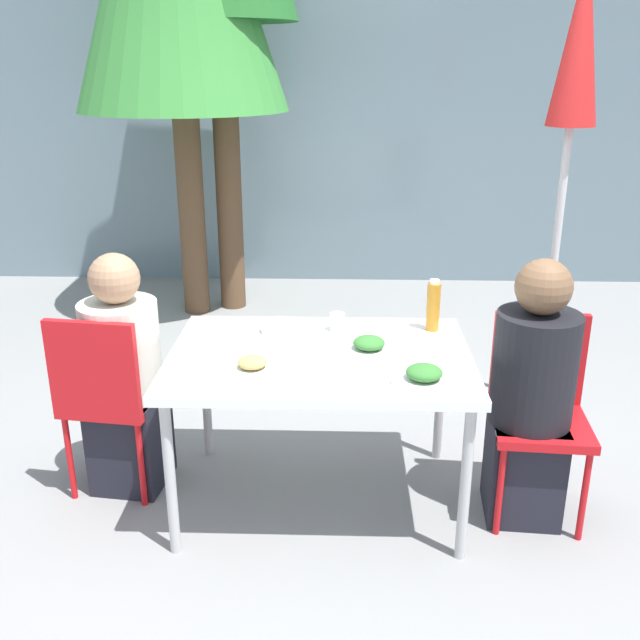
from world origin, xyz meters
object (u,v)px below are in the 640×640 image
object	(u,v)px
person_left	(125,381)
chair_right	(539,400)
drinking_cup	(337,322)
salad_bowl	(277,327)
bottle	(433,306)
chair_left	(107,390)
person_right	(531,400)
closed_umbrella	(574,90)

from	to	relation	value
person_left	chair_right	bearing A→B (deg)	3.94
drinking_cup	salad_bowl	distance (m)	0.27
person_left	chair_right	distance (m)	1.84
bottle	chair_left	bearing A→B (deg)	-170.20
person_left	bottle	bearing A→B (deg)	14.64
person_right	closed_umbrella	size ratio (longest dim) A/B	0.48
chair_right	bottle	distance (m)	0.62
person_right	chair_left	bearing A→B (deg)	1.02
person_left	salad_bowl	distance (m)	0.73
drinking_cup	bottle	bearing A→B (deg)	2.69
closed_umbrella	bottle	bearing A→B (deg)	-135.09
person_right	drinking_cup	size ratio (longest dim) A/B	14.04
person_right	bottle	world-z (taller)	person_right
closed_umbrella	drinking_cup	size ratio (longest dim) A/B	29.31
chair_right	person_right	distance (m)	0.10
person_left	person_right	xyz separation A→B (m)	(1.78, -0.19, 0.02)
salad_bowl	drinking_cup	bearing A→B (deg)	4.90
drinking_cup	chair_right	bearing A→B (deg)	-16.99
drinking_cup	salad_bowl	xyz separation A→B (m)	(-0.27, -0.02, -0.02)
chair_right	drinking_cup	distance (m)	0.95
chair_right	closed_umbrella	world-z (taller)	closed_umbrella
chair_right	bottle	xyz separation A→B (m)	(-0.44, 0.29, 0.32)
closed_umbrella	salad_bowl	world-z (taller)	closed_umbrella
drinking_cup	salad_bowl	world-z (taller)	drinking_cup
closed_umbrella	bottle	distance (m)	1.40
chair_left	chair_right	bearing A→B (deg)	6.25
person_right	bottle	distance (m)	0.60
chair_left	bottle	bearing A→B (deg)	17.15
chair_left	closed_umbrella	size ratio (longest dim) A/B	0.36
salad_bowl	chair_right	bearing A→B (deg)	-12.00
person_left	drinking_cup	bearing A→B (deg)	16.71
person_right	closed_umbrella	world-z (taller)	closed_umbrella
chair_left	drinking_cup	bearing A→B (deg)	20.12
chair_left	person_right	distance (m)	1.84
person_left	closed_umbrella	world-z (taller)	closed_umbrella
person_left	closed_umbrella	size ratio (longest dim) A/B	0.46
person_right	salad_bowl	bearing A→B (deg)	-11.81
closed_umbrella	salad_bowl	bearing A→B (deg)	-151.55
person_left	person_right	world-z (taller)	person_right
chair_right	person_right	world-z (taller)	person_right
person_left	closed_umbrella	xyz separation A→B (m)	(2.15, 0.93, 1.23)
chair_right	person_right	size ratio (longest dim) A/B	0.75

